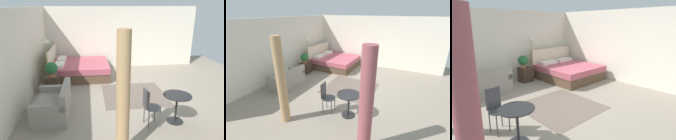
# 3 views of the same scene
# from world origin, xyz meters

# --- Properties ---
(ground_plane) EXTENTS (9.10, 9.65, 0.02)m
(ground_plane) POSITION_xyz_m (0.00, 0.00, -0.01)
(ground_plane) COLOR gray
(wall_back) EXTENTS (9.10, 0.12, 2.66)m
(wall_back) POSITION_xyz_m (0.00, 3.32, 1.33)
(wall_back) COLOR silver
(wall_back) RESTS_ON ground
(wall_right) EXTENTS (0.12, 6.65, 2.66)m
(wall_right) POSITION_xyz_m (3.05, 0.00, 1.33)
(wall_right) COLOR silver
(wall_right) RESTS_ON ground
(area_rug) EXTENTS (1.86, 1.95, 0.01)m
(area_rug) POSITION_xyz_m (-0.16, 0.11, 0.00)
(area_rug) COLOR #66564C
(area_rug) RESTS_ON ground
(bed) EXTENTS (2.00, 2.17, 1.15)m
(bed) POSITION_xyz_m (1.83, 1.88, 0.30)
(bed) COLOR brown
(bed) RESTS_ON ground
(couch) EXTENTS (1.32, 0.84, 0.80)m
(couch) POSITION_xyz_m (-1.16, 2.41, 0.28)
(couch) COLOR gray
(couch) RESTS_ON ground
(nightstand) EXTENTS (0.46, 0.43, 0.54)m
(nightstand) POSITION_xyz_m (0.39, 2.70, 0.27)
(nightstand) COLOR #38281E
(nightstand) RESTS_ON ground
(potted_plant) EXTENTS (0.38, 0.38, 0.48)m
(potted_plant) POSITION_xyz_m (0.29, 2.66, 0.82)
(potted_plant) COLOR #935B3D
(potted_plant) RESTS_ON nightstand
(floor_lamp) EXTENTS (0.33, 0.33, 1.73)m
(floor_lamp) POSITION_xyz_m (0.82, 2.89, 1.46)
(floor_lamp) COLOR #99844C
(floor_lamp) RESTS_ON ground
(balcony_table) EXTENTS (0.66, 0.66, 0.70)m
(balcony_table) POSITION_xyz_m (-1.80, -0.54, 0.49)
(balcony_table) COLOR black
(balcony_table) RESTS_ON ground
(cafe_chair_near_window) EXTENTS (0.44, 0.44, 0.91)m
(cafe_chair_near_window) POSITION_xyz_m (-1.88, 0.16, 0.54)
(cafe_chair_near_window) COLOR #3F3F44
(cafe_chair_near_window) RESTS_ON ground
(curtain_left) EXTENTS (0.28, 0.28, 2.36)m
(curtain_left) POSITION_xyz_m (-2.80, -1.33, 1.18)
(curtain_left) COLOR #994C51
(curtain_left) RESTS_ON ground
(curtain_right) EXTENTS (0.24, 0.24, 2.36)m
(curtain_right) POSITION_xyz_m (-2.80, 0.93, 1.18)
(curtain_right) COLOR tan
(curtain_right) RESTS_ON ground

